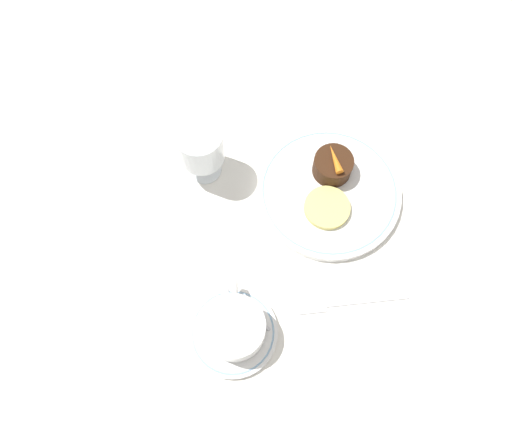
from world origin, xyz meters
name	(u,v)px	position (x,y,z in m)	size (l,w,h in m)	color
ground_plane	(315,212)	(0.00, 0.00, 0.00)	(3.00, 3.00, 0.00)	white
dinner_plate	(329,192)	(0.03, -0.02, 0.01)	(0.24, 0.24, 0.01)	white
saucer	(233,332)	(-0.20, 0.13, 0.01)	(0.14, 0.14, 0.01)	white
coffee_cup	(234,328)	(-0.20, 0.13, 0.04)	(0.12, 0.09, 0.05)	white
spoon	(237,302)	(-0.16, 0.13, 0.01)	(0.08, 0.09, 0.00)	silver
wine_glass	(201,147)	(0.08, 0.19, 0.08)	(0.08, 0.08, 0.12)	silver
fork	(339,303)	(-0.16, -0.03, 0.00)	(0.04, 0.18, 0.01)	silver
dessert_cake	(333,166)	(0.07, -0.03, 0.03)	(0.07, 0.07, 0.04)	#381E0F
carrot_garnish	(335,159)	(0.07, -0.03, 0.06)	(0.05, 0.03, 0.01)	orange
pineapple_slice	(327,210)	(0.00, -0.02, 0.02)	(0.08, 0.08, 0.01)	#EFE075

